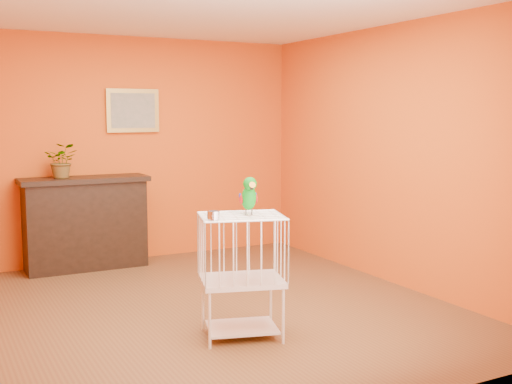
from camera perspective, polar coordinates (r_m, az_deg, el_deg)
ground at (r=5.79m, az=-4.05°, el=-10.28°), size 4.50×4.50×0.00m
room_shell at (r=5.53m, az=-4.19°, el=5.59°), size 4.50×4.50×4.50m
console_cabinet at (r=7.35m, az=-14.94°, el=-2.67°), size 1.38×0.49×1.02m
potted_plant at (r=7.23m, az=-16.83°, el=2.35°), size 0.45×0.47×0.30m
framed_picture at (r=7.61m, az=-10.89°, el=7.12°), size 0.62×0.04×0.50m
birdcage at (r=4.94m, az=-1.28°, el=-7.33°), size 0.72×0.63×0.95m
feed_cup at (r=4.63m, az=-3.80°, el=-2.08°), size 0.09×0.09×0.06m
parrot at (r=4.86m, az=-0.64°, el=-0.30°), size 0.15×0.27×0.29m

